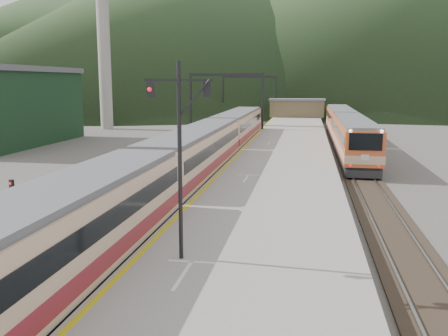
# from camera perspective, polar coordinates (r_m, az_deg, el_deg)

# --- Properties ---
(track_main) EXTENTS (2.60, 200.00, 0.23)m
(track_main) POSITION_cam_1_polar(r_m,az_deg,el_deg) (49.35, 0.71, 1.83)
(track_main) COLOR black
(track_main) RESTS_ON ground
(track_far) EXTENTS (2.60, 200.00, 0.23)m
(track_far) POSITION_cam_1_polar(r_m,az_deg,el_deg) (50.36, -4.92, 1.95)
(track_far) COLOR black
(track_far) RESTS_ON ground
(track_second) EXTENTS (2.60, 200.00, 0.23)m
(track_second) POSITION_cam_1_polar(r_m,az_deg,el_deg) (48.94, 14.14, 1.46)
(track_second) COLOR black
(track_second) RESTS_ON ground
(platform) EXTENTS (8.00, 100.00, 1.00)m
(platform) POSITION_cam_1_polar(r_m,az_deg,el_deg) (46.78, 7.13, 1.84)
(platform) COLOR gray
(platform) RESTS_ON ground
(gantry_near) EXTENTS (9.55, 0.25, 8.00)m
(gantry_near) POSITION_cam_1_polar(r_m,az_deg,el_deg) (64.15, 0.27, 8.62)
(gantry_near) COLOR black
(gantry_near) RESTS_ON ground
(gantry_far) EXTENTS (9.55, 0.25, 8.00)m
(gantry_far) POSITION_cam_1_polar(r_m,az_deg,el_deg) (88.91, 2.90, 8.95)
(gantry_far) COLOR black
(gantry_far) RESTS_ON ground
(smokestack) EXTENTS (1.80, 1.80, 30.00)m
(smokestack) POSITION_cam_1_polar(r_m,az_deg,el_deg) (76.66, -13.65, 15.60)
(smokestack) COLOR #9E998E
(smokestack) RESTS_ON ground
(station_shed) EXTENTS (9.40, 4.40, 3.10)m
(station_shed) POSITION_cam_1_polar(r_m,az_deg,el_deg) (86.42, 8.34, 6.83)
(station_shed) COLOR brown
(station_shed) RESTS_ON platform
(hill_a) EXTENTS (180.00, 180.00, 60.00)m
(hill_a) POSITION_cam_1_polar(r_m,az_deg,el_deg) (205.20, -4.05, 16.26)
(hill_a) COLOR #284223
(hill_a) RESTS_ON ground
(hill_b) EXTENTS (220.00, 220.00, 75.00)m
(hill_b) POSITION_cam_1_polar(r_m,az_deg,el_deg) (241.29, 15.51, 16.77)
(hill_b) COLOR #284223
(hill_b) RESTS_ON ground
(hill_d) EXTENTS (200.00, 200.00, 55.00)m
(hill_d) POSITION_cam_1_polar(r_m,az_deg,el_deg) (279.87, -18.09, 13.58)
(hill_d) COLOR #284223
(hill_d) RESTS_ON ground
(main_train) EXTENTS (3.01, 61.73, 3.67)m
(main_train) POSITION_cam_1_polar(r_m,az_deg,el_deg) (34.57, -3.09, 1.71)
(main_train) COLOR tan
(main_train) RESTS_ON track_main
(second_train) EXTENTS (2.76, 37.68, 3.37)m
(second_train) POSITION_cam_1_polar(r_m,az_deg,el_deg) (54.74, 13.74, 4.29)
(second_train) COLOR #CD592A
(second_train) RESTS_ON track_second
(signal_mast) EXTENTS (2.14, 0.70, 6.60)m
(signal_mast) POSITION_cam_1_polar(r_m,az_deg,el_deg) (16.45, -5.10, 3.15)
(signal_mast) COLOR black
(signal_mast) RESTS_ON platform
(short_signal_a) EXTENTS (0.24, 0.18, 2.27)m
(short_signal_a) POSITION_cam_1_polar(r_m,az_deg,el_deg) (18.54, -22.59, -8.14)
(short_signal_a) COLOR black
(short_signal_a) RESTS_ON ground
(short_signal_b) EXTENTS (0.26, 0.23, 2.27)m
(short_signal_b) POSITION_cam_1_polar(r_m,az_deg,el_deg) (38.40, -6.99, 1.56)
(short_signal_b) COLOR black
(short_signal_b) RESTS_ON ground
(short_signal_c) EXTENTS (0.27, 0.23, 2.27)m
(short_signal_c) POSITION_cam_1_polar(r_m,az_deg,el_deg) (26.36, -23.02, -2.96)
(short_signal_c) COLOR black
(short_signal_c) RESTS_ON ground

